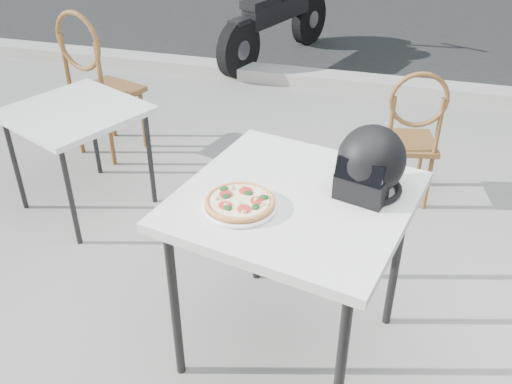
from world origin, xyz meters
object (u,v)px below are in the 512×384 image
(pizza, at_px, (240,201))
(plate, at_px, (240,206))
(cafe_table_main, at_px, (294,212))
(helmet, at_px, (370,164))
(cafe_table_side, at_px, (75,119))
(cafe_chair_side, at_px, (96,77))
(cafe_chair_main, at_px, (411,131))
(motorcycle, at_px, (277,20))

(pizza, bearing_deg, plate, -105.62)
(cafe_table_main, distance_m, plate, 0.25)
(pizza, bearing_deg, helmet, 29.00)
(cafe_table_main, bearing_deg, pizza, -143.71)
(pizza, xyz_separation_m, cafe_table_side, (-1.32, 0.97, -0.26))
(pizza, height_order, helmet, helmet)
(plate, height_order, cafe_chair_side, cafe_chair_side)
(plate, xyz_separation_m, cafe_chair_main, (0.62, 1.55, -0.33))
(cafe_chair_main, bearing_deg, cafe_chair_side, -13.86)
(motorcycle, bearing_deg, plate, -58.18)
(cafe_table_side, distance_m, motorcycle, 3.11)
(cafe_chair_main, height_order, cafe_chair_side, cafe_chair_side)
(cafe_table_side, bearing_deg, motorcycle, 80.74)
(cafe_table_main, bearing_deg, cafe_table_side, 151.09)
(motorcycle, bearing_deg, helmet, -51.01)
(plate, height_order, cafe_chair_main, cafe_chair_main)
(cafe_table_main, height_order, motorcycle, motorcycle)
(cafe_table_side, relative_size, motorcycle, 0.52)
(pizza, height_order, cafe_table_side, pizza)
(cafe_chair_side, bearing_deg, pizza, 151.45)
(helmet, xyz_separation_m, cafe_table_side, (-1.78, 0.72, -0.35))
(cafe_table_side, bearing_deg, plate, -36.27)
(cafe_table_main, xyz_separation_m, pizza, (-0.19, -0.14, 0.10))
(pizza, height_order, cafe_chair_side, cafe_chair_side)
(pizza, xyz_separation_m, cafe_chair_side, (-1.55, 1.63, -0.26))
(cafe_table_main, height_order, cafe_table_side, cafe_table_main)
(plate, bearing_deg, cafe_chair_side, 133.59)
(pizza, distance_m, cafe_table_side, 1.66)
(cafe_chair_main, distance_m, cafe_table_side, 2.03)
(cafe_table_main, bearing_deg, cafe_chair_main, 72.97)
(cafe_chair_main, bearing_deg, helmet, 71.21)
(cafe_table_main, height_order, pizza, pizza)
(cafe_table_side, xyz_separation_m, motorcycle, (0.50, 3.06, -0.20))
(plate, relative_size, cafe_chair_side, 0.30)
(plate, relative_size, cafe_table_side, 0.34)
(cafe_chair_main, bearing_deg, cafe_table_side, 4.91)
(helmet, distance_m, cafe_chair_side, 2.46)
(motorcycle, bearing_deg, cafe_table_main, -55.19)
(plate, xyz_separation_m, cafe_table_side, (-1.32, 0.97, -0.24))
(pizza, relative_size, helmet, 0.81)
(cafe_table_side, distance_m, cafe_chair_side, 0.70)
(pizza, distance_m, cafe_chair_main, 1.70)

